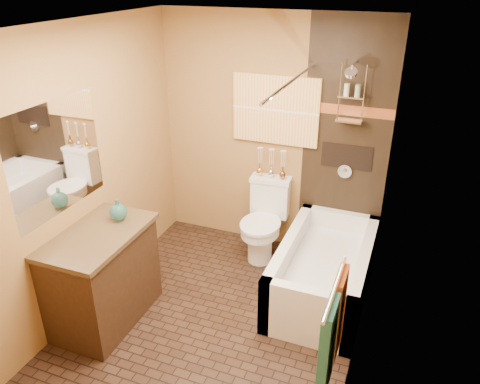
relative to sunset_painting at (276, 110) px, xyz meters
The scene contains 23 objects.
floor 2.14m from the sunset_painting, 91.94° to the right, with size 3.00×3.00×0.00m, color black.
wall_left 1.96m from the sunset_painting, 130.28° to the right, with size 0.02×3.00×2.50m, color olive.
wall_right 1.89m from the sunset_painting, 52.06° to the right, with size 0.02×3.00×2.50m, color olive.
wall_back 0.31m from the sunset_painting, 153.38° to the left, with size 2.40×0.02×2.50m, color olive.
wall_front 2.99m from the sunset_painting, 90.96° to the right, with size 2.40×0.02×2.50m, color olive.
ceiling 1.76m from the sunset_painting, 91.94° to the right, with size 3.00×3.00×0.00m, color silver.
alcove_tile_back 0.78m from the sunset_painting, ahead, with size 0.85×0.01×2.50m, color black.
alcove_tile_right 1.38m from the sunset_painting, 32.50° to the right, with size 0.01×1.50×2.50m, color black.
mosaic_band_back 0.73m from the sunset_painting, ahead, with size 0.85×0.01×0.10m, color maroon.
mosaic_band_right 1.34m from the sunset_painting, 32.73° to the right, with size 0.01×1.50×0.10m, color maroon.
alcove_niche 0.85m from the sunset_painting, ahead, with size 0.50×0.01×0.25m, color black.
shower_fixtures 0.77m from the sunset_painting, ahead, with size 0.24×0.33×1.16m.
curtain_rod 0.93m from the sunset_painting, 64.22° to the right, with size 0.03×0.03×1.55m, color silver.
towel_bar 2.76m from the sunset_painting, 66.46° to the right, with size 0.02×0.02×0.55m, color silver.
towel_teal 2.90m from the sunset_painting, 67.31° to the right, with size 0.05×0.22×0.52m, color #1F6368.
towel_rust 2.67m from the sunset_painting, 65.13° to the right, with size 0.05×0.22×0.52m, color #8D3819.
sunset_painting is the anchor object (origin of this frame).
vanity_mirror 2.15m from the sunset_painting, 125.15° to the right, with size 0.01×1.00×0.90m, color white.
bathtub 1.69m from the sunset_painting, 44.02° to the right, with size 0.80×1.50×0.55m.
toilet 1.16m from the sunset_painting, 90.00° to the right, with size 0.44×0.64×0.84m.
vanity 2.30m from the sunset_painting, 119.00° to the right, with size 0.62×1.00×0.88m.
teal_bottle 1.85m from the sunset_painting, 121.71° to the right, with size 0.15×0.15×0.24m, color #21655C, non-canonical shape.
bud_vases 0.54m from the sunset_painting, 90.00° to the right, with size 0.32×0.07×0.31m.
Camera 1 is at (1.39, -2.93, 2.86)m, focal length 35.00 mm.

